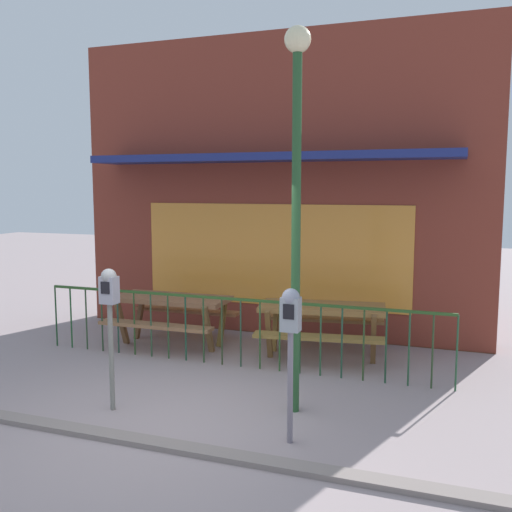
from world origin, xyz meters
TOP-DOWN VIEW (x-y plane):
  - ground at (0.00, 0.00)m, footprint 40.00×40.00m
  - pub_storefront at (0.00, 4.19)m, footprint 7.04×1.30m
  - patio_fence_front at (-0.00, 2.12)m, footprint 5.94×0.04m
  - picnic_table_left at (-1.28, 2.78)m, footprint 1.82×1.39m
  - picnic_table_right at (1.09, 2.94)m, footprint 1.98×1.61m
  - parking_meter_near at (-0.66, 0.21)m, footprint 0.18×0.17m
  - parking_meter_far at (1.44, 0.09)m, footprint 0.18×0.17m
  - street_lamp at (1.27, 0.86)m, footprint 0.28×0.28m
  - curb_edge at (0.00, -0.43)m, footprint 9.85×0.20m

SIDE VIEW (x-z plane):
  - ground at x=0.00m, z-range 0.00..0.00m
  - curb_edge at x=0.00m, z-range -0.06..0.06m
  - picnic_table_left at x=-1.28m, z-range 0.21..1.01m
  - picnic_table_right at x=1.09m, z-range 0.21..1.01m
  - patio_fence_front at x=0.00m, z-range 0.18..1.14m
  - parking_meter_far at x=1.44m, z-range 0.41..1.94m
  - parking_meter_near at x=-0.66m, z-range 0.43..2.03m
  - pub_storefront at x=0.00m, z-range 0.00..4.98m
  - street_lamp at x=1.27m, z-range 0.61..4.75m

